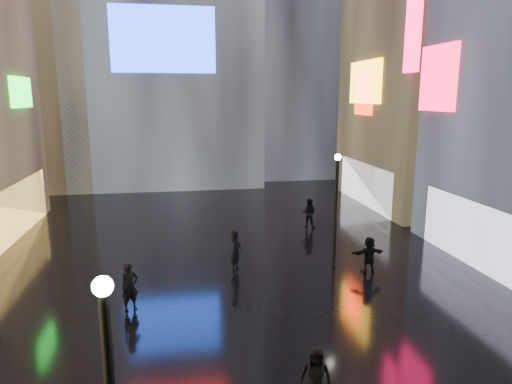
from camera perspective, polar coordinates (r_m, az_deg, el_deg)
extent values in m
plane|color=black|center=(22.02, -3.55, -8.57)|extent=(140.00, 140.00, 0.00)
cube|color=#FFC659|center=(28.68, -27.66, -1.97)|extent=(0.20, 10.00, 3.00)
cube|color=#15C520|center=(29.67, -27.32, 11.02)|extent=(0.25, 3.00, 1.71)
cube|color=white|center=(22.82, 26.37, -5.11)|extent=(0.20, 9.00, 3.00)
cube|color=red|center=(25.28, 21.83, 13.08)|extent=(0.25, 2.99, 3.26)
cube|color=black|center=(36.08, 22.22, 21.10)|extent=(10.00, 12.00, 28.00)
cube|color=white|center=(33.85, 13.50, 0.99)|extent=(0.20, 9.00, 3.00)
cube|color=orange|center=(33.50, 13.48, 13.20)|extent=(0.25, 4.92, 2.91)
cube|color=red|center=(33.59, 13.33, 11.81)|extent=(0.25, 2.63, 2.87)
cube|color=#194CFF|center=(37.70, -11.53, 18.19)|extent=(8.00, 0.20, 5.00)
cube|color=black|center=(48.76, 4.00, 22.83)|extent=(12.00, 12.00, 34.00)
cube|color=black|center=(44.48, -26.40, 17.53)|extent=(10.00, 10.00, 26.00)
sphere|color=white|center=(6.89, -18.62, -11.11)|extent=(0.30, 0.30, 0.30)
cylinder|color=black|center=(20.98, 9.94, -2.61)|extent=(0.16, 0.16, 5.00)
sphere|color=white|center=(20.50, 10.19, 4.31)|extent=(0.30, 0.30, 0.30)
imported|color=black|center=(12.37, 7.46, -21.90)|extent=(0.92, 0.75, 1.63)
imported|color=black|center=(20.93, 13.94, -7.63)|extent=(1.55, 0.57, 1.64)
imported|color=black|center=(17.54, -15.49, -11.36)|extent=(0.77, 0.68, 1.78)
imported|color=black|center=(27.34, 6.63, -2.62)|extent=(1.07, 1.00, 1.76)
imported|color=black|center=(11.73, 7.63, -16.87)|extent=(0.99, 1.00, 0.85)
imported|color=black|center=(20.58, -2.53, -7.30)|extent=(0.70, 0.80, 1.85)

